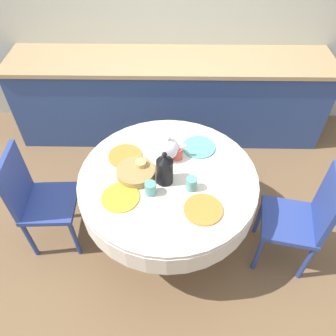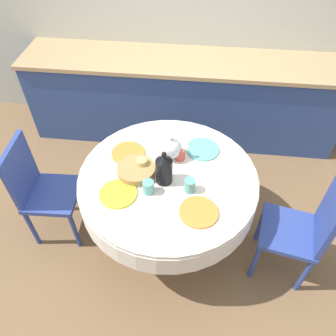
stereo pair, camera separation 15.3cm
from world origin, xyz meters
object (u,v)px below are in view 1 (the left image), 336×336
at_px(chair_left, 303,217).
at_px(coffee_carafe, 165,169).
at_px(teapot, 168,148).
at_px(chair_right, 37,197).

xyz_separation_m(chair_left, coffee_carafe, (-0.99, 0.15, 0.33)).
bearing_deg(teapot, coffee_carafe, -94.65).
height_order(chair_left, chair_right, same).
distance_m(chair_left, chair_right, 1.97).
relative_size(coffee_carafe, teapot, 1.24).
bearing_deg(teapot, chair_right, -166.73).
height_order(chair_left, coffee_carafe, coffee_carafe).
height_order(chair_left, teapot, teapot).
relative_size(chair_left, teapot, 4.27).
height_order(chair_right, coffee_carafe, coffee_carafe).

